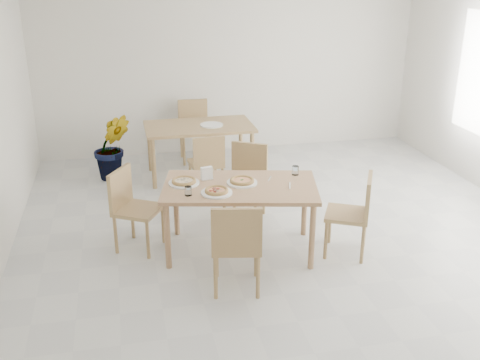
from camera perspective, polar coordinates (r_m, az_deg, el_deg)
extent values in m
plane|color=silver|center=(6.18, 5.47, -6.73)|extent=(7.00, 7.00, 0.00)
plane|color=silver|center=(8.97, -1.07, 11.76)|extent=(6.00, 0.00, 6.00)
cube|color=tan|center=(5.77, 0.00, -0.73)|extent=(1.73, 1.22, 0.04)
cylinder|color=tan|center=(5.63, -7.38, -5.69)|extent=(0.06, 0.06, 0.71)
cylinder|color=tan|center=(5.62, 7.33, -5.74)|extent=(0.06, 0.06, 0.71)
cylinder|color=tan|center=(6.31, -6.51, -2.58)|extent=(0.06, 0.06, 0.71)
cylinder|color=tan|center=(6.30, 6.57, -2.62)|extent=(0.06, 0.06, 0.71)
cube|color=tan|center=(5.22, -0.36, -6.49)|extent=(0.53, 0.53, 0.04)
cube|color=tan|center=(4.93, -0.34, -5.18)|extent=(0.45, 0.13, 0.43)
cylinder|color=tan|center=(5.51, 1.65, -7.75)|extent=(0.04, 0.04, 0.44)
cylinder|color=tan|center=(5.51, -2.40, -7.78)|extent=(0.04, 0.04, 0.44)
cylinder|color=tan|center=(5.18, 1.84, -9.83)|extent=(0.04, 0.04, 0.44)
cylinder|color=tan|center=(5.18, -2.49, -9.87)|extent=(0.04, 0.04, 0.44)
cube|color=tan|center=(6.62, 0.46, -0.34)|extent=(0.60, 0.60, 0.04)
cube|color=tan|center=(6.72, 0.97, 2.09)|extent=(0.40, 0.26, 0.42)
cylinder|color=tan|center=(6.60, -1.60, -2.65)|extent=(0.04, 0.04, 0.43)
cylinder|color=tan|center=(6.50, 1.56, -3.06)|extent=(0.04, 0.04, 0.43)
cylinder|color=tan|center=(6.93, -0.58, -1.43)|extent=(0.04, 0.04, 0.43)
cylinder|color=tan|center=(6.83, 2.44, -1.80)|extent=(0.04, 0.04, 0.43)
cube|color=tan|center=(6.03, -10.28, -3.02)|extent=(0.60, 0.60, 0.04)
cube|color=tan|center=(6.03, -12.08, -0.79)|extent=(0.25, 0.40, 0.41)
cylinder|color=tan|center=(5.90, -9.35, -6.04)|extent=(0.04, 0.04, 0.43)
cylinder|color=tan|center=(6.20, -7.81, -4.54)|extent=(0.04, 0.04, 0.43)
cylinder|color=tan|center=(6.07, -12.52, -5.47)|extent=(0.04, 0.04, 0.43)
cylinder|color=tan|center=(6.36, -10.86, -4.05)|extent=(0.04, 0.04, 0.43)
cube|color=tan|center=(5.94, 10.83, -3.45)|extent=(0.59, 0.59, 0.04)
cube|color=tan|center=(5.84, 12.91, -1.60)|extent=(0.23, 0.41, 0.41)
cylinder|color=tan|center=(6.22, 9.10, -4.53)|extent=(0.04, 0.04, 0.43)
cylinder|color=tan|center=(5.89, 8.71, -6.08)|extent=(0.04, 0.04, 0.43)
cylinder|color=tan|center=(6.20, 12.54, -4.86)|extent=(0.04, 0.04, 0.43)
cylinder|color=tan|center=(5.87, 12.35, -6.44)|extent=(0.04, 0.04, 0.43)
cylinder|color=white|center=(5.81, 0.21, -0.26)|extent=(0.32, 0.32, 0.02)
cylinder|color=white|center=(5.83, -5.71, -0.30)|extent=(0.32, 0.32, 0.02)
cylinder|color=white|center=(5.56, -2.39, -1.29)|extent=(0.31, 0.31, 0.02)
cylinder|color=tan|center=(5.80, 0.21, -0.12)|extent=(0.27, 0.27, 0.01)
torus|color=tan|center=(5.80, 0.21, -0.03)|extent=(0.28, 0.28, 0.03)
cylinder|color=#C75323|center=(5.80, 0.21, -0.04)|extent=(0.21, 0.21, 0.01)
ellipsoid|color=#125215|center=(5.80, 0.21, 0.02)|extent=(0.05, 0.04, 0.01)
cylinder|color=tan|center=(5.82, -5.71, -0.17)|extent=(0.32, 0.32, 0.01)
torus|color=tan|center=(5.82, -5.72, -0.07)|extent=(0.32, 0.32, 0.03)
cylinder|color=white|center=(5.82, -5.72, -0.08)|extent=(0.24, 0.24, 0.01)
cylinder|color=tan|center=(5.56, -2.39, -1.15)|extent=(0.25, 0.25, 0.01)
torus|color=tan|center=(5.55, -2.39, -1.05)|extent=(0.25, 0.25, 0.03)
cylinder|color=#C75323|center=(5.56, -2.39, -1.06)|extent=(0.18, 0.18, 0.01)
cylinder|color=white|center=(5.53, -5.29, -1.12)|extent=(0.07, 0.07, 0.09)
cylinder|color=white|center=(6.06, 5.64, 0.97)|extent=(0.07, 0.07, 0.10)
cube|color=silver|center=(5.91, -3.39, 0.06)|extent=(0.14, 0.09, 0.01)
cube|color=white|center=(5.88, -3.41, 0.72)|extent=(0.13, 0.07, 0.13)
cube|color=silver|center=(5.94, 3.03, 0.14)|extent=(0.08, 0.15, 0.01)
cube|color=silver|center=(5.77, 5.09, -0.59)|extent=(0.07, 0.18, 0.01)
cube|color=tan|center=(7.92, -4.19, 5.43)|extent=(1.51, 0.87, 0.04)
cylinder|color=tan|center=(7.63, -8.77, 1.64)|extent=(0.06, 0.06, 0.71)
cylinder|color=tan|center=(7.82, 1.22, 2.40)|extent=(0.06, 0.06, 0.71)
cylinder|color=tan|center=(8.31, -9.15, 3.27)|extent=(0.06, 0.06, 0.71)
cylinder|color=tan|center=(8.49, 0.07, 3.94)|extent=(0.06, 0.06, 0.71)
cube|color=tan|center=(7.38, -3.50, 1.71)|extent=(0.45, 0.45, 0.04)
cube|color=tan|center=(7.13, -3.16, 2.87)|extent=(0.41, 0.08, 0.39)
cylinder|color=tan|center=(7.66, -2.51, 0.72)|extent=(0.04, 0.04, 0.40)
cylinder|color=tan|center=(7.58, -5.09, 0.43)|extent=(0.04, 0.04, 0.40)
cylinder|color=tan|center=(7.34, -1.78, -0.21)|extent=(0.04, 0.04, 0.40)
cylinder|color=tan|center=(7.26, -4.46, -0.53)|extent=(0.04, 0.04, 0.40)
cube|color=tan|center=(8.63, -4.61, 4.92)|extent=(0.46, 0.46, 0.04)
cube|color=tan|center=(8.76, -4.82, 6.79)|extent=(0.45, 0.05, 0.43)
cylinder|color=tan|center=(8.50, -5.70, 2.91)|extent=(0.04, 0.04, 0.44)
cylinder|color=tan|center=(8.54, -3.10, 3.08)|extent=(0.04, 0.04, 0.44)
cylinder|color=tan|center=(8.87, -5.97, 3.69)|extent=(0.04, 0.04, 0.44)
cylinder|color=tan|center=(8.91, -3.47, 3.85)|extent=(0.04, 0.04, 0.44)
cylinder|color=white|center=(7.89, -2.90, 5.61)|extent=(0.32, 0.32, 0.02)
imported|color=#22601C|center=(8.06, -12.85, 3.31)|extent=(0.56, 0.47, 0.95)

